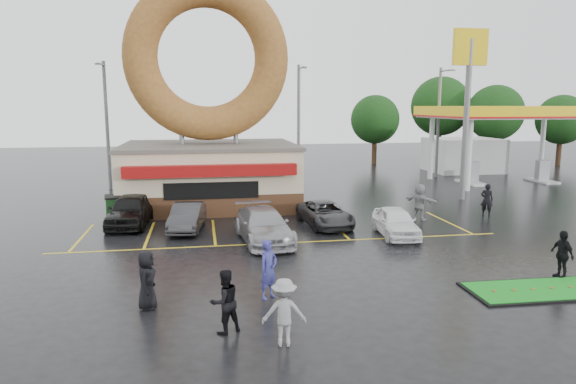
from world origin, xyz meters
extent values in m
plane|color=black|center=(0.00, 0.00, 0.00)|extent=(120.00, 120.00, 0.00)
cube|color=#472B19|center=(-3.00, 13.00, 0.60)|extent=(10.00, 8.00, 1.20)
cube|color=beige|center=(-3.00, 13.00, 2.35)|extent=(10.00, 8.00, 2.30)
cube|color=#59544C|center=(-3.00, 13.00, 3.60)|extent=(10.20, 8.20, 0.20)
cube|color=maroon|center=(-3.00, 8.70, 2.60)|extent=(9.00, 0.60, 0.60)
cylinder|color=slate|center=(-4.60, 13.00, 4.30)|extent=(0.30, 0.30, 1.20)
cylinder|color=slate|center=(-1.40, 13.00, 4.30)|extent=(0.30, 0.30, 1.20)
torus|color=brown|center=(-3.00, 13.00, 8.70)|extent=(9.60, 2.00, 9.60)
cylinder|color=silver|center=(15.00, 15.00, 2.50)|extent=(0.40, 0.40, 5.00)
cylinder|color=silver|center=(15.00, 21.00, 2.50)|extent=(0.40, 0.40, 5.00)
cylinder|color=silver|center=(25.00, 21.00, 2.50)|extent=(0.40, 0.40, 5.00)
cube|color=silver|center=(20.00, 18.00, 5.25)|extent=(12.00, 8.00, 0.50)
cube|color=yellow|center=(20.00, 18.00, 5.55)|extent=(12.30, 8.30, 0.70)
cube|color=#99999E|center=(17.00, 18.00, 0.90)|extent=(0.90, 0.60, 1.60)
cube|color=#99999E|center=(23.00, 18.00, 0.90)|extent=(0.90, 0.60, 1.60)
cube|color=silver|center=(20.00, 25.00, 1.50)|extent=(6.00, 5.00, 3.00)
cylinder|color=slate|center=(13.00, 12.00, 5.00)|extent=(0.36, 0.36, 10.00)
cube|color=yellow|center=(13.00, 12.00, 9.50)|extent=(2.20, 0.30, 2.20)
cylinder|color=slate|center=(-10.00, 20.00, 4.50)|extent=(0.24, 0.24, 9.00)
cylinder|color=slate|center=(-10.00, 19.00, 8.70)|extent=(0.12, 2.00, 0.12)
cube|color=slate|center=(-10.00, 18.00, 8.65)|extent=(0.40, 0.18, 0.12)
cylinder|color=slate|center=(4.00, 21.00, 4.50)|extent=(0.24, 0.24, 9.00)
cylinder|color=slate|center=(4.00, 20.00, 8.70)|extent=(0.12, 2.00, 0.12)
cube|color=slate|center=(4.00, 19.00, 8.65)|extent=(0.40, 0.18, 0.12)
cylinder|color=slate|center=(16.00, 22.00, 4.50)|extent=(0.24, 0.24, 9.00)
cylinder|color=slate|center=(16.00, 21.00, 8.70)|extent=(0.12, 2.00, 0.12)
cube|color=slate|center=(16.00, 20.00, 8.65)|extent=(0.40, 0.18, 0.12)
cylinder|color=#332114|center=(26.00, 30.00, 1.44)|extent=(0.50, 0.50, 2.88)
sphere|color=black|center=(26.00, 30.00, 5.20)|extent=(5.60, 5.60, 5.60)
cylinder|color=#332114|center=(32.00, 28.00, 1.26)|extent=(0.50, 0.50, 2.52)
sphere|color=black|center=(32.00, 28.00, 4.55)|extent=(4.90, 4.90, 4.90)
cylinder|color=#332114|center=(22.00, 34.00, 1.62)|extent=(0.50, 0.50, 3.24)
sphere|color=black|center=(22.00, 34.00, 5.85)|extent=(6.30, 6.30, 6.30)
cylinder|color=#332114|center=(14.00, 32.00, 1.26)|extent=(0.50, 0.50, 2.52)
sphere|color=black|center=(14.00, 32.00, 4.55)|extent=(4.90, 4.90, 4.90)
imported|color=black|center=(-7.08, 8.00, 0.79)|extent=(2.25, 4.79, 1.58)
imported|color=#2C2B2E|center=(-4.24, 6.53, 0.65)|extent=(1.89, 4.07, 1.29)
imported|color=#96969A|center=(-0.86, 3.83, 0.72)|extent=(2.51, 5.17, 1.45)
imported|color=#303032|center=(2.55, 6.31, 0.60)|extent=(2.42, 4.50, 1.20)
imported|color=white|center=(5.28, 3.76, 0.66)|extent=(1.94, 4.03, 1.33)
imported|color=navy|center=(-1.53, -2.93, 0.94)|extent=(0.82, 0.78, 1.88)
imported|color=black|center=(-3.00, -5.20, 0.87)|extent=(1.05, 0.96, 1.73)
imported|color=gray|center=(-1.57, -6.17, 0.87)|extent=(1.20, 0.79, 1.74)
imported|color=black|center=(-5.20, -3.16, 0.88)|extent=(0.67, 0.93, 1.76)
imported|color=black|center=(8.80, -2.78, 0.85)|extent=(0.48, 1.02, 1.70)
imported|color=gray|center=(7.78, 6.79, 0.96)|extent=(1.59, 1.72, 1.92)
imported|color=black|center=(11.77, 7.04, 0.89)|extent=(0.78, 0.74, 1.78)
cube|color=#1B481E|center=(-7.50, 8.99, 0.65)|extent=(1.97, 1.48, 1.30)
cube|color=black|center=(7.34, -3.85, 0.03)|extent=(4.98, 2.25, 0.06)
cube|color=#16861E|center=(7.34, -3.85, 0.06)|extent=(4.75, 2.02, 0.03)
camera|label=1|loc=(-3.51, -18.16, 5.99)|focal=32.00mm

